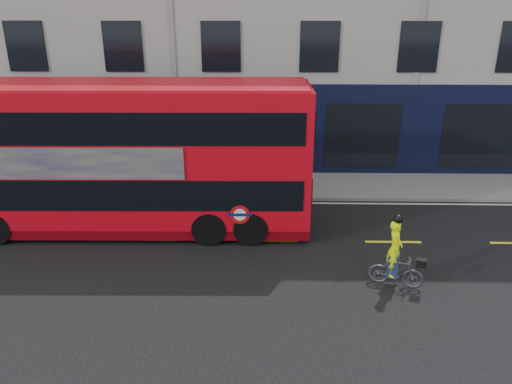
{
  "coord_description": "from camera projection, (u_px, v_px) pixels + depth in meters",
  "views": [
    {
      "loc": [
        3.85,
        -12.99,
        7.39
      ],
      "look_at": [
        3.56,
        1.29,
        1.79
      ],
      "focal_mm": 35.0,
      "sensor_mm": 36.0,
      "label": 1
    }
  ],
  "objects": [
    {
      "name": "cyclist",
      "position": [
        396.0,
        262.0,
        13.44
      ],
      "size": [
        1.52,
        0.83,
        2.11
      ],
      "rotation": [
        0.0,
        0.0,
        -0.3
      ],
      "color": "#46494B",
      "rests_on": "ground"
    },
    {
      "name": "lane_dashes",
      "position": [
        147.0,
        240.0,
        16.26
      ],
      "size": [
        58.0,
        0.12,
        0.01
      ],
      "primitive_type": null,
      "color": "yellow",
      "rests_on": "ground"
    },
    {
      "name": "pavement",
      "position": [
        174.0,
        184.0,
        20.89
      ],
      "size": [
        60.0,
        3.0,
        0.12
      ],
      "primitive_type": "cube",
      "color": "gray",
      "rests_on": "ground"
    },
    {
      "name": "kerb",
      "position": [
        167.0,
        198.0,
        19.49
      ],
      "size": [
        60.0,
        0.12,
        0.13
      ],
      "primitive_type": "cube",
      "color": "slate",
      "rests_on": "ground"
    },
    {
      "name": "road_edge_line",
      "position": [
        166.0,
        202.0,
        19.23
      ],
      "size": [
        58.0,
        0.1,
        0.01
      ],
      "primitive_type": "cube",
      "color": "silver",
      "rests_on": "ground"
    },
    {
      "name": "bus",
      "position": [
        124.0,
        157.0,
        16.24
      ],
      "size": [
        12.21,
        2.98,
        4.9
      ],
      "rotation": [
        0.0,
        0.0,
        0.02
      ],
      "color": "red",
      "rests_on": "ground"
    },
    {
      "name": "ground",
      "position": [
        136.0,
        263.0,
        14.86
      ],
      "size": [
        120.0,
        120.0,
        0.0
      ],
      "primitive_type": "plane",
      "color": "black",
      "rests_on": "ground"
    }
  ]
}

